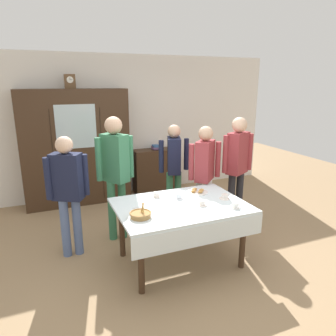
# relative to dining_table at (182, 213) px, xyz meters

# --- Properties ---
(ground_plane) EXTENTS (12.00, 12.00, 0.00)m
(ground_plane) POSITION_rel_dining_table_xyz_m (0.00, 0.23, -0.67)
(ground_plane) COLOR #997A56
(ground_plane) RESTS_ON ground
(back_wall) EXTENTS (6.40, 0.10, 2.70)m
(back_wall) POSITION_rel_dining_table_xyz_m (0.00, 2.88, 0.68)
(back_wall) COLOR silver
(back_wall) RESTS_ON ground
(dining_table) EXTENTS (1.55, 1.09, 0.77)m
(dining_table) POSITION_rel_dining_table_xyz_m (0.00, 0.00, 0.00)
(dining_table) COLOR #3D2819
(dining_table) RESTS_ON ground
(wall_cabinet) EXTENTS (1.87, 0.46, 2.08)m
(wall_cabinet) POSITION_rel_dining_table_xyz_m (-0.90, 2.59, 0.37)
(wall_cabinet) COLOR #3D2819
(wall_cabinet) RESTS_ON ground
(mantel_clock) EXTENTS (0.18, 0.11, 0.24)m
(mantel_clock) POSITION_rel_dining_table_xyz_m (-0.92, 2.59, 1.53)
(mantel_clock) COLOR brown
(mantel_clock) RESTS_ON wall_cabinet
(bookshelf_low) EXTENTS (0.93, 0.35, 0.88)m
(bookshelf_low) POSITION_rel_dining_table_xyz_m (0.65, 2.64, -0.22)
(bookshelf_low) COLOR #3D2819
(bookshelf_low) RESTS_ON ground
(book_stack) EXTENTS (0.18, 0.23, 0.08)m
(book_stack) POSITION_rel_dining_table_xyz_m (0.65, 2.64, 0.26)
(book_stack) COLOR #664C7A
(book_stack) RESTS_ON bookshelf_low
(tea_cup_far_right) EXTENTS (0.13, 0.13, 0.06)m
(tea_cup_far_right) POSITION_rel_dining_table_xyz_m (0.06, 0.22, 0.13)
(tea_cup_far_right) COLOR white
(tea_cup_far_right) RESTS_ON dining_table
(tea_cup_center) EXTENTS (0.13, 0.13, 0.06)m
(tea_cup_center) POSITION_rel_dining_table_xyz_m (0.54, -0.31, 0.13)
(tea_cup_center) COLOR white
(tea_cup_center) RESTS_ON dining_table
(tea_cup_far_left) EXTENTS (0.13, 0.13, 0.06)m
(tea_cup_far_left) POSITION_rel_dining_table_xyz_m (-0.18, 0.38, 0.13)
(tea_cup_far_left) COLOR white
(tea_cup_far_left) RESTS_ON dining_table
(tea_cup_front_edge) EXTENTS (0.13, 0.13, 0.06)m
(tea_cup_front_edge) POSITION_rel_dining_table_xyz_m (0.58, -0.01, 0.13)
(tea_cup_front_edge) COLOR white
(tea_cup_front_edge) RESTS_ON dining_table
(tea_cup_mid_right) EXTENTS (0.13, 0.13, 0.06)m
(tea_cup_mid_right) POSITION_rel_dining_table_xyz_m (0.22, -0.09, 0.13)
(tea_cup_mid_right) COLOR white
(tea_cup_mid_right) RESTS_ON dining_table
(bread_basket) EXTENTS (0.24, 0.24, 0.16)m
(bread_basket) POSITION_rel_dining_table_xyz_m (-0.56, -0.14, 0.14)
(bread_basket) COLOR #9E7542
(bread_basket) RESTS_ON dining_table
(pastry_plate) EXTENTS (0.28, 0.28, 0.05)m
(pastry_plate) POSITION_rel_dining_table_xyz_m (0.38, 0.32, 0.12)
(pastry_plate) COLOR white
(pastry_plate) RESTS_ON dining_table
(spoon_near_right) EXTENTS (0.12, 0.02, 0.01)m
(spoon_near_right) POSITION_rel_dining_table_xyz_m (-0.00, 0.03, 0.11)
(spoon_near_right) COLOR silver
(spoon_near_right) RESTS_ON dining_table
(spoon_far_left) EXTENTS (0.12, 0.02, 0.01)m
(spoon_far_left) POSITION_rel_dining_table_xyz_m (0.21, -0.30, 0.11)
(spoon_far_left) COLOR silver
(spoon_far_left) RESTS_ON dining_table
(spoon_center) EXTENTS (0.12, 0.02, 0.01)m
(spoon_center) POSITION_rel_dining_table_xyz_m (-0.50, 0.13, 0.11)
(spoon_center) COLOR silver
(spoon_center) RESTS_ON dining_table
(person_beside_shelf) EXTENTS (0.52, 0.41, 1.54)m
(person_beside_shelf) POSITION_rel_dining_table_xyz_m (0.48, 1.34, 0.27)
(person_beside_shelf) COLOR #33704C
(person_beside_shelf) RESTS_ON ground
(person_near_right_end) EXTENTS (0.52, 0.40, 1.58)m
(person_near_right_end) POSITION_rel_dining_table_xyz_m (0.71, 0.74, 0.29)
(person_near_right_end) COLOR silver
(person_near_right_end) RESTS_ON ground
(person_behind_table_right) EXTENTS (0.52, 0.35, 1.57)m
(person_behind_table_right) POSITION_rel_dining_table_xyz_m (-1.23, 0.71, 0.28)
(person_behind_table_right) COLOR slate
(person_behind_table_right) RESTS_ON ground
(person_by_cabinet) EXTENTS (0.52, 0.41, 1.75)m
(person_by_cabinet) POSITION_rel_dining_table_xyz_m (-0.57, 0.93, 0.41)
(person_by_cabinet) COLOR #33704C
(person_by_cabinet) RESTS_ON ground
(person_behind_table_left) EXTENTS (0.52, 0.35, 1.69)m
(person_behind_table_left) POSITION_rel_dining_table_xyz_m (1.26, 0.72, 0.37)
(person_behind_table_left) COLOR #232328
(person_behind_table_left) RESTS_ON ground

